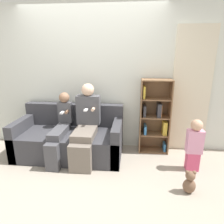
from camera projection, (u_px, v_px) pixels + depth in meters
name	position (u px, v px, depth m)	size (l,w,h in m)	color
ground_plane	(81.00, 172.00, 3.02)	(14.00, 14.00, 0.00)	#9E9384
back_wall	(92.00, 79.00, 3.60)	(10.00, 0.06, 2.55)	silver
curtain_panel	(191.00, 92.00, 3.43)	(0.64, 0.04, 2.16)	beige
couch	(70.00, 139.00, 3.47)	(1.79, 0.87, 0.84)	#38383D
adult_seated	(86.00, 123.00, 3.25)	(0.39, 0.82, 1.24)	#70665B
child_seated	(60.00, 128.00, 3.27)	(0.24, 0.84, 1.07)	#47474C
toddler_standing	(194.00, 145.00, 2.96)	(0.23, 0.17, 0.81)	#DB4C75
bookshelf	(155.00, 116.00, 3.51)	(0.51, 0.30, 1.30)	brown
teddy_bear	(190.00, 182.00, 2.53)	(0.16, 0.13, 0.32)	brown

